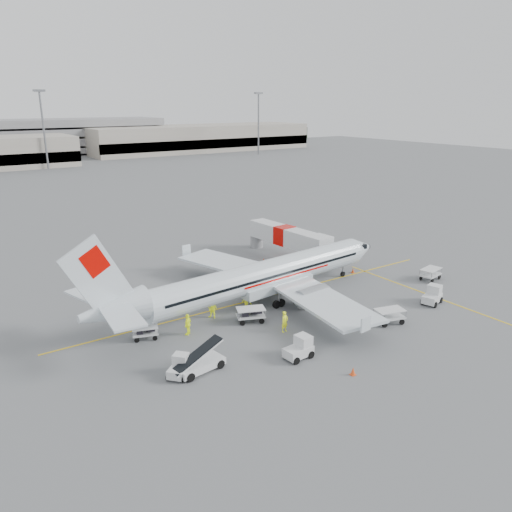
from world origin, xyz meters
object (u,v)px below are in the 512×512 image
at_px(jet_bridge, 285,242).
at_px(belt_loader, 199,354).
at_px(tug_aft, 179,367).
at_px(aircraft, 265,256).
at_px(tug_mid, 298,348).
at_px(tug_fore, 432,295).

xyz_separation_m(jet_bridge, belt_loader, (-22.35, -19.06, -0.62)).
bearing_deg(jet_bridge, tug_aft, -146.33).
height_order(aircraft, belt_loader, aircraft).
bearing_deg(tug_mid, tug_fore, -0.82).
xyz_separation_m(jet_bridge, tug_mid, (-15.15, -21.61, -1.10)).
relative_size(aircraft, belt_loader, 6.80).
relative_size(jet_bridge, tug_aft, 7.59).
distance_m(belt_loader, tug_fore, 24.94).
height_order(tug_fore, tug_aft, tug_fore).
bearing_deg(belt_loader, tug_aft, 164.12).
bearing_deg(tug_aft, tug_fore, -45.68).
height_order(tug_mid, tug_aft, tug_mid).
relative_size(jet_bridge, belt_loader, 3.00).
distance_m(jet_bridge, tug_fore, 20.66).
xyz_separation_m(aircraft, tug_mid, (-4.54, -10.84, -3.83)).
bearing_deg(tug_aft, tug_mid, -59.59).
bearing_deg(tug_fore, tug_mid, 166.35).
bearing_deg(jet_bridge, tug_fore, -87.49).
bearing_deg(belt_loader, jet_bridge, 31.89).
xyz_separation_m(aircraft, jet_bridge, (10.61, 10.77, -2.73)).
bearing_deg(tug_aft, belt_loader, -49.50).
bearing_deg(tug_mid, jet_bridge, 50.47).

